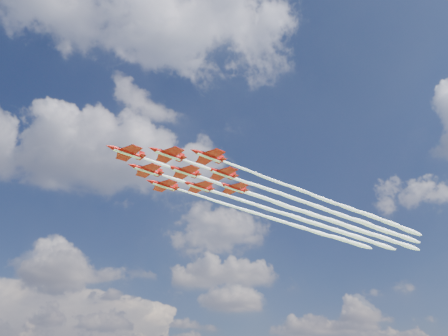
# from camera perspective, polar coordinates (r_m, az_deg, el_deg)

# --- Properties ---
(jet_lead) EXTENTS (95.49, 56.28, 3.05)m
(jet_lead) POSITION_cam_1_polar(r_m,az_deg,el_deg) (155.94, 4.12, -3.57)
(jet_lead) COLOR #A80C09
(jet_row2_port) EXTENTS (95.49, 56.28, 3.05)m
(jet_row2_port) POSITION_cam_1_polar(r_m,az_deg,el_deg) (158.27, 8.42, -3.71)
(jet_row2_port) COLOR #A80C09
(jet_row2_starb) EXTENTS (95.49, 56.28, 3.05)m
(jet_row2_starb) POSITION_cam_1_polar(r_m,az_deg,el_deg) (166.65, 5.23, -5.14)
(jet_row2_starb) COLOR #A80C09
(jet_row3_port) EXTENTS (95.49, 56.28, 3.05)m
(jet_row3_port) POSITION_cam_1_polar(r_m,az_deg,el_deg) (161.45, 12.57, -3.82)
(jet_row3_port) COLOR #A80C09
(jet_row3_centre) EXTENTS (95.49, 56.28, 3.05)m
(jet_row3_centre) POSITION_cam_1_polar(r_m,az_deg,el_deg) (169.19, 9.24, -5.24)
(jet_row3_centre) COLOR #A80C09
(jet_row3_starb) EXTENTS (95.49, 56.28, 3.05)m
(jet_row3_starb) POSITION_cam_1_polar(r_m,az_deg,el_deg) (177.53, 6.21, -6.51)
(jet_row3_starb) COLOR #A80C09
(jet_row4_port) EXTENTS (95.49, 56.28, 3.05)m
(jet_row4_port) POSITION_cam_1_polar(r_m,az_deg,el_deg) (172.52, 13.12, -5.31)
(jet_row4_port) COLOR #A80C09
(jet_row4_starb) EXTENTS (95.49, 56.28, 3.05)m
(jet_row4_starb) POSITION_cam_1_polar(r_m,az_deg,el_deg) (180.24, 9.97, -6.58)
(jet_row4_starb) COLOR #A80C09
(jet_tail) EXTENTS (95.49, 56.28, 3.05)m
(jet_tail) POSITION_cam_1_polar(r_m,az_deg,el_deg) (183.70, 13.61, -6.62)
(jet_tail) COLOR #A80C09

